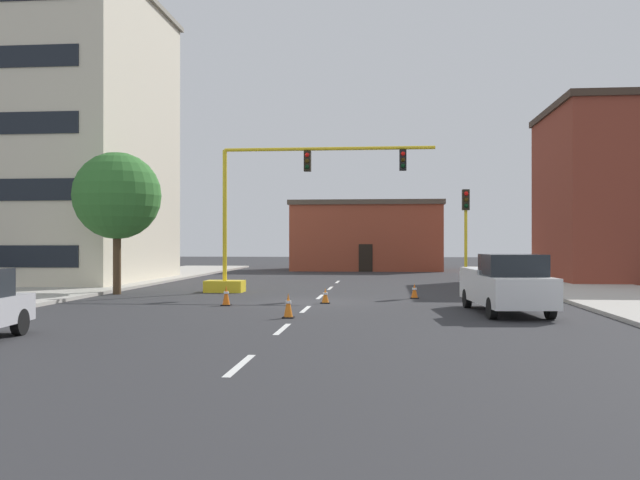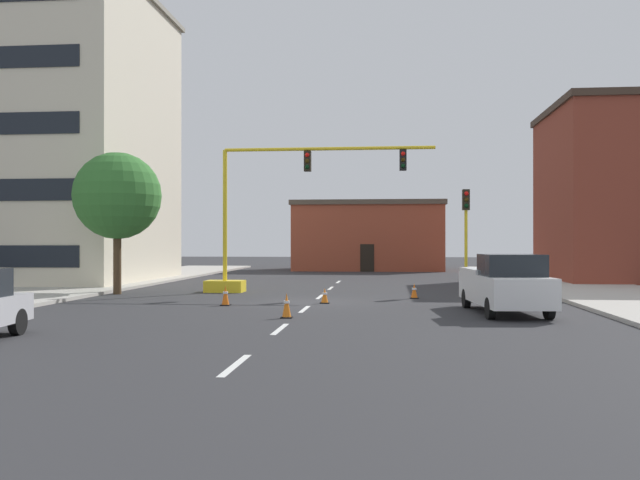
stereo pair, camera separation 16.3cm
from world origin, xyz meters
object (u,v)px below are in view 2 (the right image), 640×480
traffic_cone_roadside_c (225,296)px  traffic_cone_roadside_b (414,291)px  tree_left_near (117,196)px  pickup_truck_white (505,284)px  traffic_cone_roadside_d (325,296)px  traffic_cone_roadside_a (287,306)px  traffic_signal_gantry (256,243)px  traffic_light_pole_right (466,217)px

traffic_cone_roadside_c → traffic_cone_roadside_b: bearing=28.8°
tree_left_near → traffic_cone_roadside_b: 14.05m
pickup_truck_white → traffic_cone_roadside_d: size_ratio=9.32×
traffic_cone_roadside_a → traffic_signal_gantry: bearing=106.1°
traffic_cone_roadside_a → pickup_truck_white: bearing=16.5°
pickup_truck_white → traffic_cone_roadside_b: bearing=115.8°
traffic_signal_gantry → pickup_truck_white: bearing=-40.2°
traffic_signal_gantry → traffic_cone_roadside_a: size_ratio=13.66×
traffic_light_pole_right → traffic_cone_roadside_b: 4.97m
traffic_light_pole_right → traffic_cone_roadside_b: bearing=-130.8°
traffic_cone_roadside_b → traffic_signal_gantry: bearing=159.1°
pickup_truck_white → traffic_cone_roadside_c: 10.12m
pickup_truck_white → traffic_cone_roadside_a: bearing=-163.5°
traffic_signal_gantry → traffic_cone_roadside_b: bearing=-20.9°
tree_left_near → traffic_cone_roadside_a: size_ratio=8.19×
traffic_signal_gantry → traffic_cone_roadside_d: size_ratio=18.11×
traffic_cone_roadside_a → traffic_cone_roadside_d: 5.22m
pickup_truck_white → traffic_cone_roadside_a: 7.37m
traffic_light_pole_right → pickup_truck_white: 9.00m
tree_left_near → traffic_cone_roadside_a: tree_left_near is taller
traffic_cone_roadside_d → tree_left_near: bearing=159.5°
traffic_signal_gantry → traffic_cone_roadside_c: bearing=-88.5°
traffic_signal_gantry → traffic_cone_roadside_c: (0.17, -6.74, -1.97)m
traffic_cone_roadside_c → traffic_cone_roadside_d: bearing=19.3°
tree_left_near → traffic_cone_roadside_b: bearing=-4.3°
traffic_signal_gantry → pickup_truck_white: 13.32m
pickup_truck_white → traffic_signal_gantry: bearing=139.8°
pickup_truck_white → traffic_cone_roadside_b: (-2.78, 5.75, -0.66)m
tree_left_near → traffic_cone_roadside_b: tree_left_near is taller
traffic_signal_gantry → traffic_cone_roadside_c: size_ratio=14.12×
traffic_light_pole_right → traffic_cone_roadside_d: traffic_light_pole_right is taller
traffic_light_pole_right → traffic_cone_roadside_d: 8.80m
traffic_signal_gantry → traffic_cone_roadside_a: traffic_signal_gantry is taller
tree_left_near → traffic_cone_roadside_d: tree_left_near is taller
traffic_light_pole_right → tree_left_near: 15.99m
traffic_light_pole_right → traffic_cone_roadside_a: 13.04m
traffic_light_pole_right → traffic_cone_roadside_d: bearing=-137.3°
traffic_light_pole_right → traffic_cone_roadside_c: size_ratio=6.28×
tree_left_near → traffic_cone_roadside_a: 13.36m
traffic_light_pole_right → tree_left_near: bearing=-173.3°
tree_left_near → traffic_cone_roadside_d: size_ratio=10.86×
traffic_light_pole_right → traffic_signal_gantry: bearing=-179.6°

